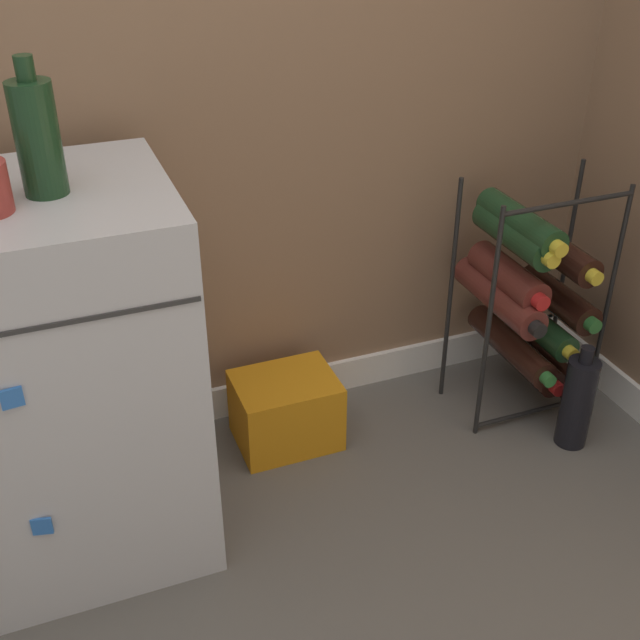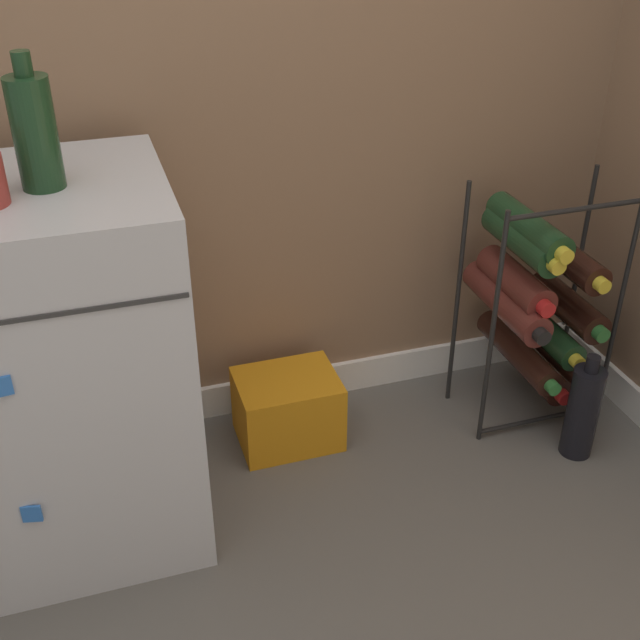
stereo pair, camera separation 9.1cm
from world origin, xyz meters
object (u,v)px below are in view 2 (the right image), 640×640
Objects in this scene: wine_rack at (536,305)px; soda_box at (288,409)px; mini_fridge at (49,374)px; fridge_top_bottle at (35,131)px; loose_bottle_floor at (583,411)px.

wine_rack is 2.53× the size of soda_box.
mini_fridge is 0.49m from fridge_top_bottle.
mini_fridge is 3.41× the size of fridge_top_bottle.
soda_box is 0.88× the size of loose_bottle_floor.
mini_fridge reaches higher than loose_bottle_floor.
loose_bottle_floor reaches higher than soda_box.
loose_bottle_floor is (1.18, -0.14, -0.27)m from mini_fridge.
soda_box is (-0.62, 0.06, -0.22)m from wine_rack.
wine_rack is at bearing -5.70° from soda_box.
fridge_top_bottle reaches higher than wine_rack.
fridge_top_bottle is at bearing -162.90° from soda_box.
fridge_top_bottle is (0.06, -0.01, 0.49)m from mini_fridge.
soda_box is at bearing 13.91° from mini_fridge.
mini_fridge is at bearing 173.38° from loose_bottle_floor.
wine_rack reaches higher than loose_bottle_floor.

